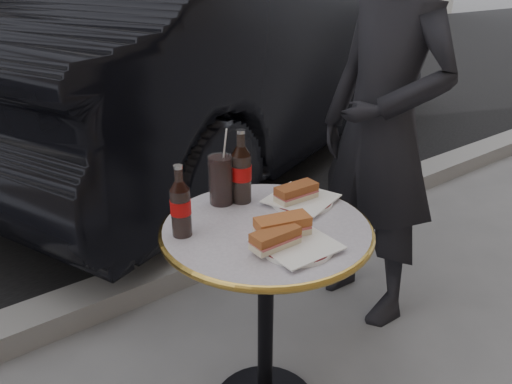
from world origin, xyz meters
TOP-DOWN VIEW (x-y plane):
  - curb at (0.00, 0.90)m, footprint 40.00×0.20m
  - bistro_table at (0.00, 0.00)m, footprint 0.62×0.62m
  - plate_left at (-0.02, -0.15)m, footprint 0.23×0.23m
  - plate_right at (0.18, 0.05)m, footprint 0.23×0.23m
  - sandwich_left_a at (-0.07, -0.13)m, footprint 0.13×0.06m
  - sandwich_left_b at (-0.02, -0.09)m, footprint 0.16×0.11m
  - sandwich_right at (0.17, 0.06)m, footprint 0.14×0.07m
  - cola_bottle_left at (-0.22, 0.10)m, footprint 0.06×0.06m
  - cola_bottle_right at (0.04, 0.18)m, footprint 0.08×0.08m
  - cola_glass at (-0.02, 0.20)m, footprint 0.10×0.10m
  - parked_car at (1.57, 2.27)m, footprint 3.28×5.05m
  - pedestrian at (0.76, 0.22)m, footprint 0.43×0.63m

SIDE VIEW (x-z plane):
  - curb at x=0.00m, z-range -0.01..0.11m
  - bistro_table at x=0.00m, z-range 0.00..0.73m
  - plate_left at x=-0.02m, z-range 0.73..0.74m
  - plate_right at x=0.18m, z-range 0.73..0.74m
  - sandwich_left_a at x=-0.07m, z-range 0.74..0.79m
  - sandwich_right at x=0.17m, z-range 0.74..0.79m
  - sandwich_left_b at x=-0.02m, z-range 0.74..0.80m
  - parked_car at x=1.57m, z-range 0.00..1.57m
  - cola_glass at x=-0.02m, z-range 0.73..0.89m
  - pedestrian at x=0.76m, z-range 0.00..1.65m
  - cola_bottle_left at x=-0.22m, z-range 0.73..0.94m
  - cola_bottle_right at x=0.04m, z-range 0.73..0.97m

